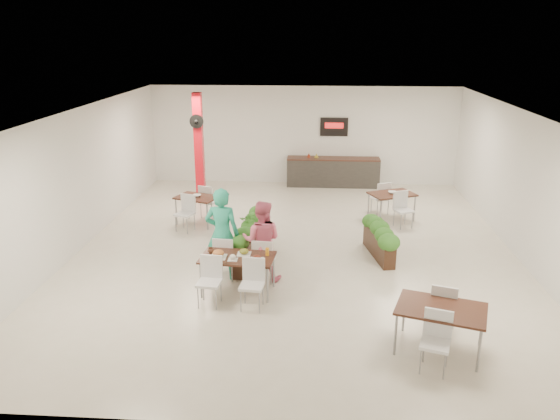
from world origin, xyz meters
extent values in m
plane|color=beige|center=(0.00, 0.00, 0.00)|extent=(12.00, 12.00, 0.00)
cube|color=white|center=(0.00, 6.00, 1.60)|extent=(10.00, 0.10, 3.20)
cube|color=white|center=(0.00, -6.00, 1.60)|extent=(10.00, 0.10, 3.20)
cube|color=white|center=(-5.00, 0.00, 1.60)|extent=(0.10, 12.00, 3.20)
cube|color=white|center=(5.00, 0.00, 1.60)|extent=(0.10, 12.00, 3.20)
cube|color=white|center=(0.00, 0.00, 3.20)|extent=(10.00, 12.00, 0.04)
cube|color=red|center=(-3.00, 3.80, 1.60)|extent=(0.25, 0.25, 3.20)
cylinder|color=black|center=(-3.00, 3.62, 2.40)|extent=(0.40, 0.06, 0.40)
sphere|color=black|center=(-3.00, 3.58, 2.40)|extent=(0.12, 0.12, 0.12)
cube|color=#282624|center=(1.00, 5.65, 0.45)|extent=(3.00, 0.60, 0.90)
cube|color=black|center=(1.00, 5.65, 0.92)|extent=(3.00, 0.62, 0.04)
cube|color=black|center=(1.00, 5.96, 1.90)|extent=(0.90, 0.04, 0.60)
cube|color=red|center=(1.00, 5.93, 1.95)|extent=(0.60, 0.02, 0.18)
imported|color=#9A3119|center=(0.20, 5.65, 1.04)|extent=(0.09, 0.09, 0.19)
imported|color=gold|center=(0.45, 5.65, 1.02)|extent=(0.13, 0.13, 0.17)
cube|color=black|center=(-1.02, -2.25, 0.73)|extent=(1.47, 0.92, 0.04)
cylinder|color=gray|center=(-1.69, -2.53, 0.35)|extent=(0.04, 0.04, 0.71)
cylinder|color=gray|center=(-0.42, -2.64, 0.35)|extent=(0.04, 0.04, 0.71)
cylinder|color=gray|center=(-1.63, -1.85, 0.35)|extent=(0.04, 0.04, 0.71)
cylinder|color=gray|center=(-0.35, -1.97, 0.35)|extent=(0.04, 0.04, 0.71)
cube|color=white|center=(-1.37, -1.61, 0.45)|extent=(0.46, 0.46, 0.05)
cube|color=white|center=(-1.38, -1.80, 0.70)|extent=(0.42, 0.08, 0.45)
cylinder|color=gray|center=(-1.18, -1.46, 0.21)|extent=(0.02, 0.02, 0.43)
cylinder|color=gray|center=(-1.52, -1.43, 0.21)|extent=(0.02, 0.02, 0.43)
cylinder|color=gray|center=(-1.21, -1.80, 0.21)|extent=(0.02, 0.02, 0.43)
cylinder|color=gray|center=(-1.55, -1.77, 0.21)|extent=(0.02, 0.02, 0.43)
cube|color=white|center=(-0.57, -1.68, 0.45)|extent=(0.46, 0.46, 0.05)
cube|color=white|center=(-0.59, -1.87, 0.70)|extent=(0.42, 0.08, 0.45)
cylinder|color=gray|center=(-0.39, -1.53, 0.21)|extent=(0.02, 0.02, 0.43)
cylinder|color=gray|center=(-0.72, -1.50, 0.21)|extent=(0.02, 0.02, 0.43)
cylinder|color=gray|center=(-0.42, -1.87, 0.21)|extent=(0.02, 0.02, 0.43)
cylinder|color=gray|center=(-0.75, -1.84, 0.21)|extent=(0.02, 0.02, 0.43)
cube|color=white|center=(-1.48, -2.81, 0.45)|extent=(0.46, 0.46, 0.05)
cube|color=white|center=(-1.46, -2.62, 0.70)|extent=(0.42, 0.08, 0.45)
cylinder|color=gray|center=(-1.66, -2.96, 0.21)|extent=(0.02, 0.02, 0.43)
cylinder|color=gray|center=(-1.32, -2.99, 0.21)|extent=(0.02, 0.02, 0.43)
cylinder|color=gray|center=(-1.63, -2.62, 0.21)|extent=(0.02, 0.02, 0.43)
cylinder|color=gray|center=(-1.29, -2.65, 0.21)|extent=(0.02, 0.02, 0.43)
cube|color=white|center=(-0.68, -2.88, 0.45)|extent=(0.46, 0.46, 0.05)
cube|color=white|center=(-0.66, -2.69, 0.70)|extent=(0.42, 0.08, 0.45)
cylinder|color=gray|center=(-0.86, -3.03, 0.21)|extent=(0.02, 0.02, 0.43)
cylinder|color=gray|center=(-0.53, -3.06, 0.21)|extent=(0.02, 0.02, 0.43)
cylinder|color=gray|center=(-0.83, -2.69, 0.21)|extent=(0.02, 0.02, 0.43)
cylinder|color=gray|center=(-0.49, -2.73, 0.21)|extent=(0.02, 0.02, 0.43)
cube|color=white|center=(-1.38, -2.31, 0.76)|extent=(0.33, 0.33, 0.01)
ellipsoid|color=#AA522A|center=(-1.38, -2.31, 0.83)|extent=(0.22, 0.22, 0.13)
cube|color=white|center=(-0.91, -2.14, 0.76)|extent=(0.28, 0.28, 0.01)
ellipsoid|color=orange|center=(-0.91, -2.14, 0.82)|extent=(0.18, 0.18, 0.11)
cube|color=white|center=(-0.64, -2.40, 0.76)|extent=(0.28, 0.28, 0.01)
ellipsoid|color=#49190E|center=(-0.64, -2.40, 0.81)|extent=(0.16, 0.16, 0.10)
cube|color=white|center=(-1.09, -2.42, 0.76)|extent=(0.20, 0.20, 0.01)
ellipsoid|color=white|center=(-1.09, -2.42, 0.80)|extent=(0.12, 0.12, 0.07)
cylinder|color=#FFA11A|center=(-0.46, -2.15, 0.82)|extent=(0.07, 0.07, 0.15)
imported|color=brown|center=(-1.56, -2.10, 0.80)|extent=(0.12, 0.12, 0.10)
imported|color=teal|center=(-1.42, -1.60, 0.96)|extent=(0.74, 0.52, 1.92)
imported|color=#EC6889|center=(-0.62, -1.60, 0.83)|extent=(0.86, 0.70, 1.67)
cube|color=black|center=(-0.99, -0.70, 0.34)|extent=(0.54, 2.08, 0.69)
ellipsoid|color=#1D5E1B|center=(-1.07, -1.57, 0.81)|extent=(0.40, 0.40, 0.32)
ellipsoid|color=#1D5E1B|center=(-1.03, -1.13, 0.81)|extent=(0.40, 0.40, 0.32)
ellipsoid|color=#1D5E1B|center=(-0.99, -0.70, 0.81)|extent=(0.40, 0.40, 0.32)
ellipsoid|color=#1D5E1B|center=(-0.94, -0.26, 0.81)|extent=(0.40, 0.40, 0.32)
ellipsoid|color=#1D5E1B|center=(-0.90, 0.18, 0.81)|extent=(0.40, 0.40, 0.32)
imported|color=#1D5E1B|center=(-0.99, -0.70, 0.91)|extent=(0.40, 0.35, 0.45)
cube|color=black|center=(1.89, -0.24, 0.27)|extent=(0.58, 1.62, 0.53)
ellipsoid|color=#1D5E1B|center=(2.02, -0.88, 0.65)|extent=(0.40, 0.40, 0.32)
ellipsoid|color=#1D5E1B|center=(1.95, -0.56, 0.65)|extent=(0.40, 0.40, 0.32)
ellipsoid|color=#1D5E1B|center=(1.89, -0.24, 0.65)|extent=(0.40, 0.40, 0.32)
ellipsoid|color=#1D5E1B|center=(1.82, 0.08, 0.65)|extent=(0.40, 0.40, 0.32)
ellipsoid|color=#1D5E1B|center=(1.76, 0.39, 0.65)|extent=(0.40, 0.40, 0.32)
imported|color=#1D5E1B|center=(1.89, -0.24, 0.71)|extent=(0.19, 0.19, 0.35)
cube|color=black|center=(-2.64, 1.65, 0.73)|extent=(1.24, 1.03, 0.04)
cylinder|color=gray|center=(-3.19, 1.53, 0.35)|extent=(0.04, 0.04, 0.71)
cylinder|color=gray|center=(-2.30, 1.21, 0.35)|extent=(0.04, 0.04, 0.71)
cylinder|color=gray|center=(-2.99, 2.08, 0.35)|extent=(0.04, 0.04, 0.71)
cylinder|color=gray|center=(-2.10, 1.76, 0.35)|extent=(0.04, 0.04, 0.71)
cube|color=white|center=(-2.44, 2.21, 0.45)|extent=(0.54, 0.54, 0.05)
cube|color=white|center=(-2.50, 2.03, 0.70)|extent=(0.41, 0.18, 0.45)
cylinder|color=gray|center=(-2.22, 2.31, 0.21)|extent=(0.02, 0.02, 0.43)
cylinder|color=gray|center=(-2.54, 2.43, 0.21)|extent=(0.02, 0.02, 0.43)
cylinder|color=gray|center=(-2.34, 1.99, 0.21)|extent=(0.02, 0.02, 0.43)
cylinder|color=gray|center=(-2.66, 2.11, 0.21)|extent=(0.02, 0.02, 0.43)
cube|color=white|center=(-2.85, 1.08, 0.45)|extent=(0.54, 0.54, 0.05)
cube|color=white|center=(-2.79, 1.26, 0.70)|extent=(0.41, 0.18, 0.45)
cylinder|color=gray|center=(-3.07, 0.98, 0.21)|extent=(0.02, 0.02, 0.43)
cylinder|color=gray|center=(-2.75, 0.87, 0.21)|extent=(0.02, 0.02, 0.43)
cylinder|color=gray|center=(-2.95, 1.30, 0.21)|extent=(0.02, 0.02, 0.43)
cylinder|color=gray|center=(-2.63, 1.19, 0.21)|extent=(0.02, 0.02, 0.43)
imported|color=white|center=(-2.64, 1.65, 0.78)|extent=(0.22, 0.22, 0.05)
cube|color=black|center=(2.48, 2.30, 0.73)|extent=(1.36, 1.17, 0.04)
cylinder|color=gray|center=(2.14, 1.80, 0.35)|extent=(0.04, 0.04, 0.71)
cylinder|color=gray|center=(3.08, 2.21, 0.35)|extent=(0.04, 0.04, 0.71)
cylinder|color=gray|center=(1.88, 2.39, 0.35)|extent=(0.04, 0.04, 0.71)
cylinder|color=gray|center=(2.82, 2.80, 0.35)|extent=(0.04, 0.04, 0.71)
cube|color=white|center=(2.23, 2.85, 0.45)|extent=(0.55, 0.55, 0.05)
cube|color=white|center=(2.31, 2.68, 0.70)|extent=(0.40, 0.21, 0.45)
cylinder|color=gray|center=(2.32, 3.07, 0.21)|extent=(0.02, 0.02, 0.43)
cylinder|color=gray|center=(2.01, 2.94, 0.21)|extent=(0.02, 0.02, 0.43)
cylinder|color=gray|center=(2.46, 2.76, 0.21)|extent=(0.02, 0.02, 0.43)
cylinder|color=gray|center=(2.15, 2.63, 0.21)|extent=(0.02, 0.02, 0.43)
cube|color=white|center=(2.72, 1.75, 0.45)|extent=(0.55, 0.55, 0.05)
cube|color=white|center=(2.64, 1.93, 0.70)|extent=(0.40, 0.21, 0.45)
cylinder|color=gray|center=(2.63, 1.53, 0.21)|extent=(0.02, 0.02, 0.43)
cylinder|color=gray|center=(2.95, 1.67, 0.21)|extent=(0.02, 0.02, 0.43)
cylinder|color=gray|center=(2.50, 1.84, 0.21)|extent=(0.02, 0.02, 0.43)
cylinder|color=gray|center=(2.81, 1.98, 0.21)|extent=(0.02, 0.02, 0.43)
imported|color=white|center=(2.48, 2.30, 0.78)|extent=(0.22, 0.22, 0.05)
cube|color=black|center=(2.43, -4.06, 0.73)|extent=(1.56, 1.27, 0.04)
cylinder|color=gray|center=(1.73, -4.24, 0.35)|extent=(0.04, 0.04, 0.71)
cylinder|color=gray|center=(2.90, -4.62, 0.35)|extent=(0.04, 0.04, 0.71)
cylinder|color=gray|center=(1.97, -3.50, 0.35)|extent=(0.04, 0.04, 0.71)
cylinder|color=gray|center=(3.14, -3.87, 0.35)|extent=(0.04, 0.04, 0.71)
cube|color=white|center=(2.62, -3.49, 0.45)|extent=(0.53, 0.53, 0.05)
cube|color=white|center=(2.56, -3.67, 0.70)|extent=(0.41, 0.17, 0.45)
cylinder|color=gray|center=(2.83, -3.38, 0.21)|extent=(0.02, 0.02, 0.43)
cylinder|color=gray|center=(2.51, -3.27, 0.21)|extent=(0.02, 0.02, 0.43)
cylinder|color=gray|center=(2.72, -3.70, 0.21)|extent=(0.02, 0.02, 0.43)
cylinder|color=gray|center=(2.40, -3.59, 0.21)|extent=(0.02, 0.02, 0.43)
cube|color=white|center=(2.25, -4.63, 0.45)|extent=(0.53, 0.53, 0.05)
cube|color=white|center=(2.30, -4.45, 0.70)|extent=(0.41, 0.17, 0.45)
cylinder|color=gray|center=(2.03, -4.74, 0.21)|extent=(0.02, 0.02, 0.43)
cylinder|color=gray|center=(2.36, -4.84, 0.21)|extent=(0.02, 0.02, 0.43)
cylinder|color=gray|center=(2.14, -4.41, 0.21)|extent=(0.02, 0.02, 0.43)
cylinder|color=gray|center=(2.46, -4.52, 0.21)|extent=(0.02, 0.02, 0.43)
camera|label=1|loc=(0.43, -11.79, 4.83)|focal=35.00mm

